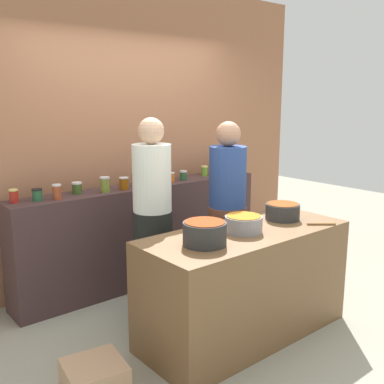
% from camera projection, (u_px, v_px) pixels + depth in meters
% --- Properties ---
extents(ground, '(12.00, 12.00, 0.00)m').
position_uv_depth(ground, '(218.00, 319.00, 3.85)').
color(ground, gray).
extents(storefront_wall, '(4.80, 0.12, 3.00)m').
position_uv_depth(storefront_wall, '(124.00, 132.00, 4.64)').
color(storefront_wall, '#A16848').
rests_on(storefront_wall, ground).
extents(display_shelf, '(2.70, 0.36, 1.00)m').
position_uv_depth(display_shelf, '(145.00, 234.00, 4.58)').
color(display_shelf, '#402C2D').
rests_on(display_shelf, ground).
extents(prep_table, '(1.70, 0.70, 0.85)m').
position_uv_depth(prep_table, '(245.00, 283.00, 3.54)').
color(prep_table, brown).
rests_on(prep_table, ground).
extents(preserve_jar_0, '(0.07, 0.07, 0.11)m').
position_uv_depth(preserve_jar_0, '(14.00, 196.00, 3.72)').
color(preserve_jar_0, '#A52117').
rests_on(preserve_jar_0, display_shelf).
extents(preserve_jar_1, '(0.09, 0.09, 0.10)m').
position_uv_depth(preserve_jar_1, '(37.00, 195.00, 3.79)').
color(preserve_jar_1, '#265D38').
rests_on(preserve_jar_1, display_shelf).
extents(preserve_jar_2, '(0.08, 0.08, 0.13)m').
position_uv_depth(preserve_jar_2, '(57.00, 192.00, 3.84)').
color(preserve_jar_2, '#994123').
rests_on(preserve_jar_2, display_shelf).
extents(preserve_jar_3, '(0.09, 0.09, 0.11)m').
position_uv_depth(preserve_jar_3, '(77.00, 188.00, 4.06)').
color(preserve_jar_3, '#385520').
rests_on(preserve_jar_3, display_shelf).
extents(preserve_jar_4, '(0.09, 0.09, 0.14)m').
position_uv_depth(preserve_jar_4, '(105.00, 184.00, 4.13)').
color(preserve_jar_4, olive).
rests_on(preserve_jar_4, display_shelf).
extents(preserve_jar_5, '(0.09, 0.09, 0.12)m').
position_uv_depth(preserve_jar_5, '(124.00, 183.00, 4.25)').
color(preserve_jar_5, '#83450A').
rests_on(preserve_jar_5, display_shelf).
extents(preserve_jar_6, '(0.07, 0.07, 0.12)m').
position_uv_depth(preserve_jar_6, '(135.00, 180.00, 4.41)').
color(preserve_jar_6, orange).
rests_on(preserve_jar_6, display_shelf).
extents(preserve_jar_7, '(0.08, 0.08, 0.12)m').
position_uv_depth(preserve_jar_7, '(153.00, 178.00, 4.51)').
color(preserve_jar_7, brown).
rests_on(preserve_jar_7, display_shelf).
extents(preserve_jar_8, '(0.08, 0.08, 0.10)m').
position_uv_depth(preserve_jar_8, '(171.00, 177.00, 4.64)').
color(preserve_jar_8, '#D36120').
rests_on(preserve_jar_8, display_shelf).
extents(preserve_jar_9, '(0.07, 0.07, 0.10)m').
position_uv_depth(preserve_jar_9, '(183.00, 175.00, 4.73)').
color(preserve_jar_9, '#25522E').
rests_on(preserve_jar_9, display_shelf).
extents(preserve_jar_10, '(0.07, 0.07, 0.11)m').
position_uv_depth(preserve_jar_10, '(205.00, 171.00, 4.99)').
color(preserve_jar_10, olive).
rests_on(preserve_jar_10, display_shelf).
extents(preserve_jar_11, '(0.07, 0.07, 0.11)m').
position_uv_depth(preserve_jar_11, '(216.00, 170.00, 5.08)').
color(preserve_jar_11, '#B73119').
rests_on(preserve_jar_11, display_shelf).
extents(preserve_jar_12, '(0.07, 0.07, 0.14)m').
position_uv_depth(preserve_jar_12, '(222.00, 167.00, 5.18)').
color(preserve_jar_12, '#BC3726').
rests_on(preserve_jar_12, display_shelf).
extents(cooking_pot_left, '(0.30, 0.30, 0.17)m').
position_uv_depth(cooking_pot_left, '(205.00, 233.00, 3.11)').
color(cooking_pot_left, '#2D2D2D').
rests_on(cooking_pot_left, prep_table).
extents(cooking_pot_center, '(0.28, 0.28, 0.13)m').
position_uv_depth(cooking_pot_center, '(244.00, 224.00, 3.41)').
color(cooking_pot_center, gray).
rests_on(cooking_pot_center, prep_table).
extents(cooking_pot_right, '(0.28, 0.28, 0.14)m').
position_uv_depth(cooking_pot_right, '(283.00, 211.00, 3.77)').
color(cooking_pot_right, '#2D2D2D').
rests_on(cooking_pot_right, prep_table).
extents(wooden_spoon, '(0.19, 0.16, 0.02)m').
position_uv_depth(wooden_spoon, '(321.00, 224.00, 3.60)').
color(wooden_spoon, '#9E703D').
rests_on(wooden_spoon, prep_table).
extents(cook_with_tongs, '(0.34, 0.34, 1.69)m').
position_uv_depth(cook_with_tongs, '(153.00, 227.00, 3.83)').
color(cook_with_tongs, black).
rests_on(cook_with_tongs, ground).
extents(cook_in_cap, '(0.34, 0.34, 1.65)m').
position_uv_depth(cook_in_cap, '(227.00, 221.00, 4.11)').
color(cook_in_cap, brown).
rests_on(cook_in_cap, ground).
extents(bread_crate, '(0.41, 0.40, 0.22)m').
position_uv_depth(bread_crate, '(95.00, 380.00, 2.84)').
color(bread_crate, tan).
rests_on(bread_crate, ground).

